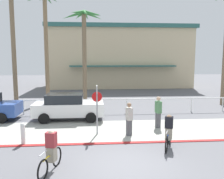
{
  "coord_description": "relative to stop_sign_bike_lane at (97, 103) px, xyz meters",
  "views": [
    {
      "loc": [
        -1.17,
        -8.45,
        3.9
      ],
      "look_at": [
        -0.03,
        6.0,
        2.04
      ],
      "focal_mm": 38.32,
      "sensor_mm": 36.0,
      "label": 1
    }
  ],
  "objects": [
    {
      "name": "ground_plane",
      "position": [
        0.99,
        6.42,
        -1.68
      ],
      "size": [
        80.0,
        80.0,
        0.0
      ],
      "primitive_type": "plane",
      "color": "#5B5B60"
    },
    {
      "name": "sidewalk_strip",
      "position": [
        0.99,
        0.62,
        -1.67
      ],
      "size": [
        44.0,
        4.0,
        0.02
      ],
      "primitive_type": "cube",
      "color": "#9E9E93",
      "rests_on": "ground"
    },
    {
      "name": "curb_paint",
      "position": [
        0.99,
        -1.38,
        -1.66
      ],
      "size": [
        44.0,
        0.24,
        0.03
      ],
      "primitive_type": "cube",
      "color": "maroon",
      "rests_on": "ground"
    },
    {
      "name": "building_backdrop",
      "position": [
        3.59,
        22.6,
        2.52
      ],
      "size": [
        19.62,
        9.78,
        8.34
      ],
      "color": "beige",
      "rests_on": "ground"
    },
    {
      "name": "rail_fence",
      "position": [
        0.99,
        4.92,
        -0.83
      ],
      "size": [
        22.0,
        0.08,
        1.04
      ],
      "color": "white",
      "rests_on": "ground"
    },
    {
      "name": "stop_sign_bike_lane",
      "position": [
        0.0,
        0.0,
        0.0
      ],
      "size": [
        0.52,
        0.56,
        2.56
      ],
      "color": "gray",
      "rests_on": "ground"
    },
    {
      "name": "bollard_0",
      "position": [
        -3.42,
        -1.15,
        -1.16
      ],
      "size": [
        0.2,
        0.2,
        1.0
      ],
      "color": "white",
      "rests_on": "ground"
    },
    {
      "name": "palm_tree_0",
      "position": [
        -6.65,
        8.48,
        5.06
      ],
      "size": [
        3.16,
        3.0,
        9.6
      ],
      "color": "#756047",
      "rests_on": "ground"
    },
    {
      "name": "palm_tree_1",
      "position": [
        -4.32,
        9.93,
        5.58
      ],
      "size": [
        3.58,
        3.4,
        9.64
      ],
      "color": "#846B4C",
      "rests_on": "ground"
    },
    {
      "name": "palm_tree_2",
      "position": [
        -0.88,
        7.92,
        4.37
      ],
      "size": [
        3.42,
        3.56,
        7.8
      ],
      "color": "#756047",
      "rests_on": "ground"
    },
    {
      "name": "car_white_1",
      "position": [
        -1.81,
        3.17,
        -0.81
      ],
      "size": [
        4.4,
        2.02,
        1.69
      ],
      "color": "white",
      "rests_on": "ground"
    },
    {
      "name": "cyclist_blue_0",
      "position": [
        3.11,
        -2.07,
        -0.98
      ],
      "size": [
        0.81,
        1.68,
        1.5
      ],
      "color": "black",
      "rests_on": "ground"
    },
    {
      "name": "cyclist_yellow_1",
      "position": [
        -1.66,
        -3.97,
        -0.98
      ],
      "size": [
        0.55,
        1.77,
        1.5
      ],
      "color": "black",
      "rests_on": "ground"
    },
    {
      "name": "pedestrian_0",
      "position": [
        1.62,
        -0.29,
        -0.89
      ],
      "size": [
        0.38,
        0.44,
        1.7
      ],
      "color": "#4C4C51",
      "rests_on": "ground"
    },
    {
      "name": "pedestrian_1",
      "position": [
        3.48,
        0.99,
        -0.84
      ],
      "size": [
        0.37,
        0.44,
        1.79
      ],
      "color": "#4C4C51",
      "rests_on": "ground"
    }
  ]
}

